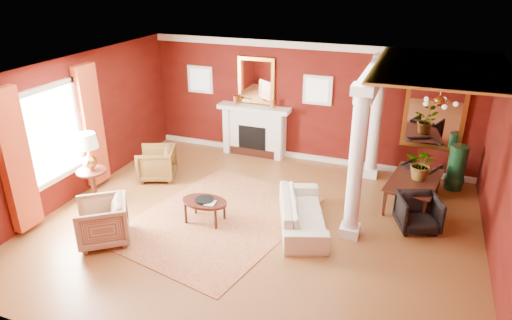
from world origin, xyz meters
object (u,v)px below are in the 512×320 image
at_px(coffee_table, 205,203).
at_px(dining_table, 415,185).
at_px(side_table, 89,156).
at_px(sofa, 303,208).
at_px(armchair_leopard, 156,162).
at_px(armchair_stripe, 102,220).

distance_m(coffee_table, dining_table, 4.24).
bearing_deg(side_table, coffee_table, 1.20).
height_order(sofa, armchair_leopard, armchair_leopard).
bearing_deg(coffee_table, sofa, 15.24).
relative_size(armchair_stripe, side_table, 0.58).
bearing_deg(dining_table, side_table, 118.35).
height_order(sofa, coffee_table, sofa).
bearing_deg(side_table, armchair_leopard, 65.74).
xyz_separation_m(armchair_stripe, side_table, (-1.14, 1.18, 0.57)).
bearing_deg(armchair_stripe, dining_table, 86.69).
relative_size(armchair_leopard, side_table, 0.55).
distance_m(sofa, dining_table, 2.49).
distance_m(armchair_stripe, dining_table, 6.06).
bearing_deg(coffee_table, armchair_stripe, -138.24).
height_order(coffee_table, side_table, side_table).
relative_size(coffee_table, dining_table, 0.55).
bearing_deg(coffee_table, dining_table, 29.52).
distance_m(sofa, side_table, 4.38).
bearing_deg(armchair_leopard, side_table, -45.71).
xyz_separation_m(armchair_stripe, dining_table, (5.07, 3.32, 0.02)).
relative_size(sofa, dining_table, 1.24).
bearing_deg(dining_table, armchair_leopard, 106.88).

